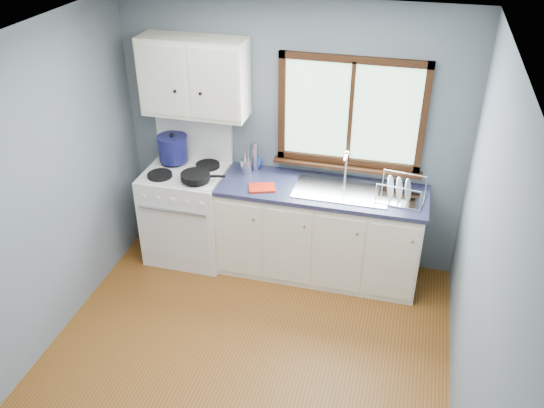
% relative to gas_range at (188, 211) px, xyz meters
% --- Properties ---
extents(floor, '(3.20, 3.60, 0.02)m').
position_rel_gas_range_xyz_m(floor, '(0.95, -1.47, -0.50)').
color(floor, brown).
rests_on(floor, ground).
extents(ceiling, '(3.20, 3.60, 0.02)m').
position_rel_gas_range_xyz_m(ceiling, '(0.95, -1.47, 2.02)').
color(ceiling, white).
rests_on(ceiling, wall_back).
extents(wall_back, '(3.20, 0.02, 2.50)m').
position_rel_gas_range_xyz_m(wall_back, '(0.95, 0.34, 0.76)').
color(wall_back, slate).
rests_on(wall_back, ground).
extents(wall_left, '(0.02, 3.60, 2.50)m').
position_rel_gas_range_xyz_m(wall_left, '(-0.66, -1.47, 0.76)').
color(wall_left, slate).
rests_on(wall_left, ground).
extents(wall_right, '(0.02, 3.60, 2.50)m').
position_rel_gas_range_xyz_m(wall_right, '(2.56, -1.47, 0.76)').
color(wall_right, slate).
rests_on(wall_right, ground).
extents(gas_range, '(0.76, 0.69, 1.36)m').
position_rel_gas_range_xyz_m(gas_range, '(0.00, 0.00, 0.00)').
color(gas_range, white).
rests_on(gas_range, floor).
extents(base_cabinets, '(1.85, 0.60, 0.88)m').
position_rel_gas_range_xyz_m(base_cabinets, '(1.31, 0.02, -0.08)').
color(base_cabinets, white).
rests_on(base_cabinets, floor).
extents(countertop, '(1.89, 0.64, 0.04)m').
position_rel_gas_range_xyz_m(countertop, '(1.31, 0.02, 0.41)').
color(countertop, '#1F223E').
rests_on(countertop, base_cabinets).
extents(sink, '(0.84, 0.46, 0.44)m').
position_rel_gas_range_xyz_m(sink, '(1.49, 0.02, 0.37)').
color(sink, silver).
rests_on(sink, countertop).
extents(window, '(1.36, 0.10, 1.03)m').
position_rel_gas_range_xyz_m(window, '(1.48, 0.30, 0.98)').
color(window, '#9EC6A8').
rests_on(window, wall_back).
extents(upper_cabinets, '(0.95, 0.35, 0.70)m').
position_rel_gas_range_xyz_m(upper_cabinets, '(0.10, 0.15, 1.31)').
color(upper_cabinets, white).
rests_on(upper_cabinets, wall_back).
extents(skillet, '(0.43, 0.33, 0.05)m').
position_rel_gas_range_xyz_m(skillet, '(0.18, -0.17, 0.49)').
color(skillet, black).
rests_on(skillet, gas_range).
extents(stockpot, '(0.32, 0.32, 0.28)m').
position_rel_gas_range_xyz_m(stockpot, '(-0.16, 0.14, 0.59)').
color(stockpot, '#15174F').
rests_on(stockpot, gas_range).
extents(utensil_crock, '(0.11, 0.11, 0.35)m').
position_rel_gas_range_xyz_m(utensil_crock, '(0.57, 0.13, 0.50)').
color(utensil_crock, silver).
rests_on(utensil_crock, countertop).
extents(thermos, '(0.08, 0.08, 0.28)m').
position_rel_gas_range_xyz_m(thermos, '(0.63, 0.21, 0.57)').
color(thermos, silver).
rests_on(thermos, countertop).
extents(soap_bottle, '(0.09, 0.09, 0.24)m').
position_rel_gas_range_xyz_m(soap_bottle, '(0.63, 0.21, 0.55)').
color(soap_bottle, '#2443BA').
rests_on(soap_bottle, countertop).
extents(dish_towel, '(0.27, 0.23, 0.02)m').
position_rel_gas_range_xyz_m(dish_towel, '(0.79, -0.12, 0.43)').
color(dish_towel, red).
rests_on(dish_towel, countertop).
extents(dish_rack, '(0.43, 0.35, 0.21)m').
position_rel_gas_range_xyz_m(dish_rack, '(1.99, -0.01, 0.48)').
color(dish_rack, silver).
rests_on(dish_rack, countertop).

